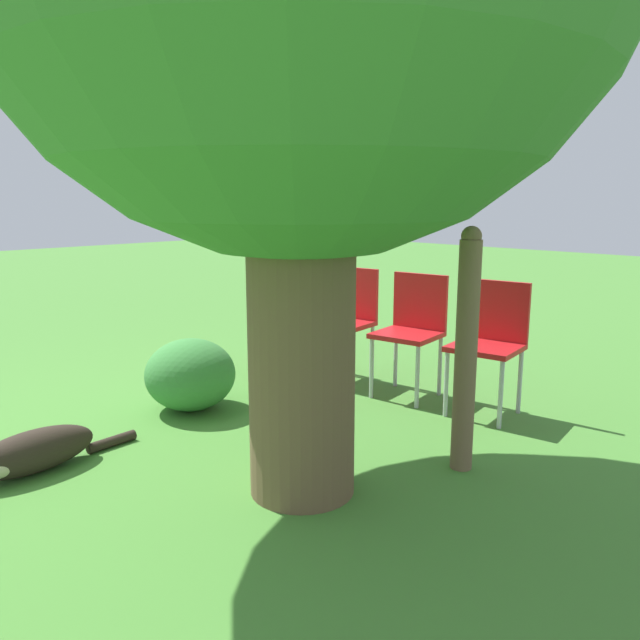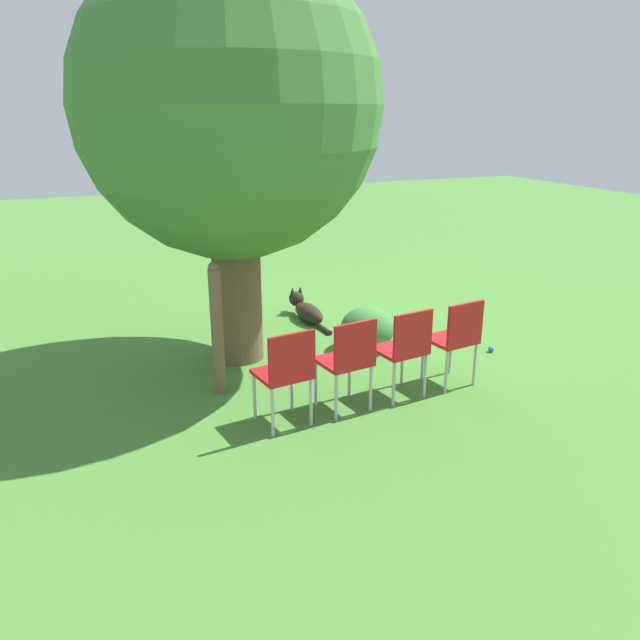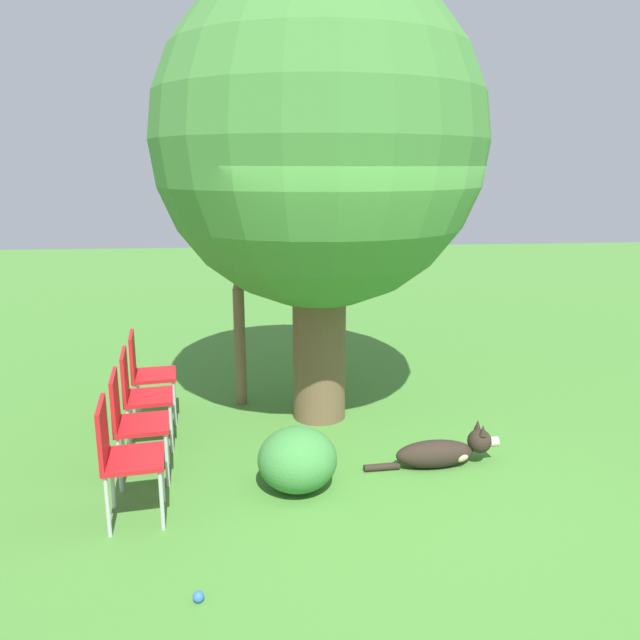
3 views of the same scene
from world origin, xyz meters
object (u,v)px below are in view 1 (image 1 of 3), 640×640
object	(u,v)px
red_chair_1	(346,314)
tennis_ball	(173,355)
red_chair_0	(290,306)
red_chair_2	(412,324)
dog	(18,454)
red_chair_3	(490,336)
fence_post	(466,350)

from	to	relation	value
red_chair_1	tennis_ball	size ratio (longest dim) A/B	13.37
red_chair_0	red_chair_2	world-z (taller)	same
dog	tennis_ball	size ratio (longest dim) A/B	17.36
red_chair_3	fence_post	bearing A→B (deg)	13.91
fence_post	tennis_ball	size ratio (longest dim) A/B	19.56
red_chair_1	red_chair_2	world-z (taller)	same
red_chair_1	red_chair_3	bearing A→B (deg)	86.60
red_chair_3	tennis_ball	distance (m)	2.94
red_chair_0	red_chair_2	size ratio (longest dim) A/B	1.00
fence_post	red_chair_2	distance (m)	1.33
dog	tennis_ball	xyz separation A→B (m)	(-1.93, -1.55, -0.10)
red_chair_2	dog	bearing A→B (deg)	-21.51
red_chair_1	tennis_ball	xyz separation A→B (m)	(0.66, -1.56, -0.50)
fence_post	red_chair_2	size ratio (longest dim) A/B	1.46
tennis_ball	red_chair_1	bearing A→B (deg)	112.83
dog	tennis_ball	world-z (taller)	dog
red_chair_1	red_chair_2	size ratio (longest dim) A/B	1.00
fence_post	red_chair_0	size ratio (longest dim) A/B	1.46
red_chair_0	fence_post	bearing A→B (deg)	62.81
dog	red_chair_2	bearing A→B (deg)	162.91
red_chair_3	tennis_ball	bearing A→B (deg)	-82.95
red_chair_0	red_chair_2	bearing A→B (deg)	86.60
fence_post	tennis_ball	distance (m)	3.23
dog	tennis_ball	bearing A→B (deg)	-145.02
dog	fence_post	distance (m)	2.46
dog	fence_post	world-z (taller)	fence_post
fence_post	tennis_ball	world-z (taller)	fence_post
dog	red_chair_2	world-z (taller)	red_chair_2
fence_post	red_chair_2	xyz separation A→B (m)	(-0.87, -0.99, -0.13)
red_chair_0	tennis_ball	world-z (taller)	red_chair_0
dog	red_chair_2	distance (m)	2.74
red_chair_1	red_chair_3	distance (m)	1.24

